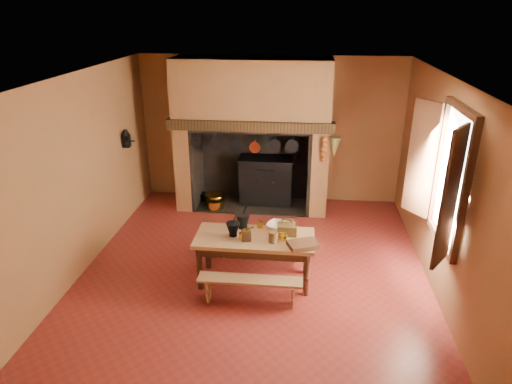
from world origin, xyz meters
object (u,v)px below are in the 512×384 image
at_px(iron_range, 267,180).
at_px(bench_front, 250,285).
at_px(mixing_bowl, 278,226).
at_px(wicker_basket, 287,229).
at_px(coffee_grinder, 246,235).
at_px(work_table, 255,244).

relative_size(iron_range, bench_front, 1.18).
distance_m(mixing_bowl, wicker_basket, 0.21).
bearing_deg(wicker_basket, coffee_grinder, -158.72).
xyz_separation_m(work_table, coffee_grinder, (-0.10, -0.11, 0.18)).
xyz_separation_m(iron_range, mixing_bowl, (0.38, -2.50, 0.26)).
relative_size(work_table, mixing_bowl, 5.07).
distance_m(coffee_grinder, mixing_bowl, 0.56).
height_order(bench_front, mixing_bowl, mixing_bowl).
relative_size(iron_range, work_table, 0.98).
height_order(iron_range, mixing_bowl, iron_range).
height_order(bench_front, wicker_basket, wicker_basket).
relative_size(work_table, coffee_grinder, 8.38).
xyz_separation_m(iron_range, coffee_grinder, (-0.03, -2.88, 0.29)).
distance_m(iron_range, coffee_grinder, 2.89).
relative_size(iron_range, mixing_bowl, 4.98).
distance_m(iron_range, mixing_bowl, 2.54).
xyz_separation_m(bench_front, wicker_basket, (0.44, 0.66, 0.50)).
relative_size(bench_front, coffee_grinder, 6.98).
bearing_deg(bench_front, work_table, 90.00).
xyz_separation_m(work_table, bench_front, (-0.00, -0.54, -0.31)).
height_order(work_table, wicker_basket, wicker_basket).
bearing_deg(iron_range, mixing_bowl, -81.26).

